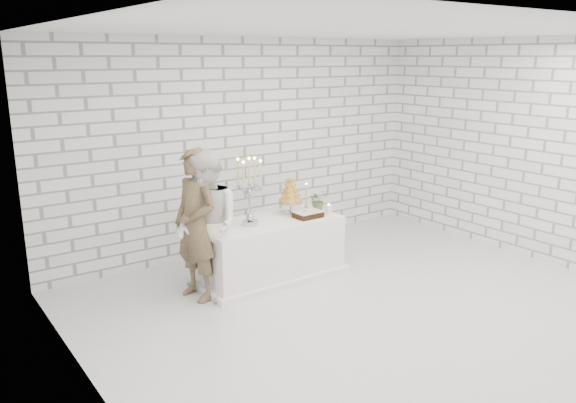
# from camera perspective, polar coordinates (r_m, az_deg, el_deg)

# --- Properties ---
(ground) EXTENTS (6.00, 5.00, 0.01)m
(ground) POSITION_cam_1_polar(r_m,az_deg,el_deg) (6.65, 7.31, -10.12)
(ground) COLOR silver
(ground) RESTS_ON ground
(ceiling) EXTENTS (6.00, 5.00, 0.01)m
(ceiling) POSITION_cam_1_polar(r_m,az_deg,el_deg) (6.06, 8.25, 16.66)
(ceiling) COLOR white
(ceiling) RESTS_ON ground
(wall_back) EXTENTS (6.00, 0.01, 3.00)m
(wall_back) POSITION_cam_1_polar(r_m,az_deg,el_deg) (8.15, -4.37, 5.57)
(wall_back) COLOR white
(wall_back) RESTS_ON ground
(wall_left) EXTENTS (0.01, 5.00, 3.00)m
(wall_left) POSITION_cam_1_polar(r_m,az_deg,el_deg) (4.72, -19.97, -1.82)
(wall_left) COLOR white
(wall_left) RESTS_ON ground
(wall_right) EXTENTS (0.01, 5.00, 3.00)m
(wall_right) POSITION_cam_1_polar(r_m,az_deg,el_deg) (8.49, 22.77, 4.85)
(wall_right) COLOR white
(wall_right) RESTS_ON ground
(cake_table) EXTENTS (1.80, 0.80, 0.75)m
(cake_table) POSITION_cam_1_polar(r_m,az_deg,el_deg) (7.21, -1.82, -4.79)
(cake_table) COLOR white
(cake_table) RESTS_ON ground
(groom) EXTENTS (0.54, 0.71, 1.76)m
(groom) POSITION_cam_1_polar(r_m,az_deg,el_deg) (6.54, -9.23, -2.36)
(groom) COLOR #4E3F2A
(groom) RESTS_ON ground
(bride) EXTENTS (0.68, 0.87, 1.74)m
(bride) POSITION_cam_1_polar(r_m,az_deg,el_deg) (6.52, -8.12, -2.46)
(bride) COLOR white
(bride) RESTS_ON ground
(candelabra) EXTENTS (0.41, 0.41, 0.84)m
(candelabra) POSITION_cam_1_polar(r_m,az_deg,el_deg) (6.83, -3.88, 1.02)
(candelabra) COLOR #A7A7B2
(candelabra) RESTS_ON cake_table
(croquembouche) EXTENTS (0.40, 0.40, 0.50)m
(croquembouche) POSITION_cam_1_polar(r_m,az_deg,el_deg) (7.34, 0.24, 0.65)
(croquembouche) COLOR #B0782F
(croquembouche) RESTS_ON cake_table
(chocolate_cake) EXTENTS (0.34, 0.25, 0.08)m
(chocolate_cake) POSITION_cam_1_polar(r_m,az_deg,el_deg) (7.23, 2.01, -1.29)
(chocolate_cake) COLOR black
(chocolate_cake) RESTS_ON cake_table
(pillar_candle) EXTENTS (0.08, 0.08, 0.12)m
(pillar_candle) POSITION_cam_1_polar(r_m,az_deg,el_deg) (7.40, 4.10, -0.81)
(pillar_candle) COLOR white
(pillar_candle) RESTS_ON cake_table
(extra_taper) EXTENTS (0.07, 0.07, 0.32)m
(extra_taper) POSITION_cam_1_polar(r_m,az_deg,el_deg) (7.67, 1.85, 0.54)
(extra_taper) COLOR beige
(extra_taper) RESTS_ON cake_table
(flowers) EXTENTS (0.26, 0.22, 0.28)m
(flowers) POSITION_cam_1_polar(r_m,az_deg,el_deg) (7.55, 3.05, 0.14)
(flowers) COLOR #3B6033
(flowers) RESTS_ON cake_table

